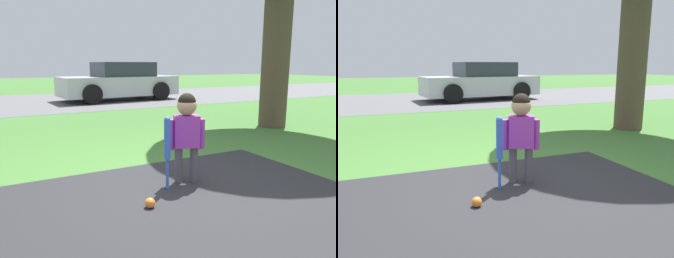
{
  "view_description": "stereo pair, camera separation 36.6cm",
  "coord_description": "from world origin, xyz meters",
  "views": [
    {
      "loc": [
        -1.55,
        -2.53,
        1.21
      ],
      "look_at": [
        0.14,
        0.64,
        0.5
      ],
      "focal_mm": 35.0,
      "sensor_mm": 36.0,
      "label": 1
    },
    {
      "loc": [
        -1.22,
        -2.68,
        1.21
      ],
      "look_at": [
        0.14,
        0.64,
        0.5
      ],
      "focal_mm": 35.0,
      "sensor_mm": 36.0,
      "label": 2
    }
  ],
  "objects": [
    {
      "name": "ground_plane",
      "position": [
        0.0,
        0.0,
        0.0
      ],
      "size": [
        60.0,
        60.0,
        0.0
      ],
      "primitive_type": "plane",
      "color": "#3D6B2D"
    },
    {
      "name": "street_strip",
      "position": [
        0.0,
        8.79,
        0.0
      ],
      "size": [
        40.0,
        6.0,
        0.01
      ],
      "color": "#59595B",
      "rests_on": "ground"
    },
    {
      "name": "child",
      "position": [
        0.14,
        0.24,
        0.6
      ],
      "size": [
        0.36,
        0.22,
        0.93
      ],
      "rotation": [
        0.0,
        0.0,
        -0.35
      ],
      "color": "#4C4751",
      "rests_on": "ground"
    },
    {
      "name": "baseball_bat",
      "position": [
        -0.13,
        0.16,
        0.47
      ],
      "size": [
        0.06,
        0.06,
        0.73
      ],
      "color": "blue",
      "rests_on": "ground"
    },
    {
      "name": "sports_ball",
      "position": [
        -0.46,
        -0.15,
        0.05
      ],
      "size": [
        0.09,
        0.09,
        0.09
      ],
      "color": "orange",
      "rests_on": "ground"
    },
    {
      "name": "parked_car",
      "position": [
        2.29,
        8.25,
        0.6
      ],
      "size": [
        4.0,
        2.03,
        1.28
      ],
      "rotation": [
        0.0,
        0.0,
        3.21
      ],
      "color": "#B7B7BC",
      "rests_on": "ground"
    }
  ]
}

